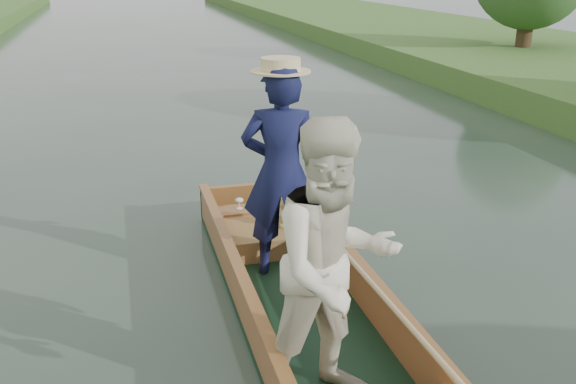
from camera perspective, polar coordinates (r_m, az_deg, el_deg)
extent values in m
plane|color=#283D30|center=(5.49, 1.63, -11.45)|extent=(120.00, 120.00, 0.00)
cylinder|color=#47331E|center=(19.70, 20.32, 13.51)|extent=(0.44, 0.44, 2.24)
cube|color=black|center=(5.47, 1.64, -11.09)|extent=(1.10, 5.00, 0.08)
cube|color=brown|center=(5.27, -3.76, -9.93)|extent=(0.08, 5.00, 0.32)
cube|color=brown|center=(5.52, 6.80, -8.54)|extent=(0.08, 5.00, 0.32)
cube|color=brown|center=(7.55, -3.60, -0.47)|extent=(1.10, 0.08, 0.32)
cube|color=brown|center=(5.18, -3.80, -8.20)|extent=(0.10, 5.00, 0.04)
cube|color=brown|center=(5.44, 6.88, -6.87)|extent=(0.10, 5.00, 0.04)
cube|color=brown|center=(7.02, -2.71, -1.54)|extent=(0.94, 0.30, 0.05)
imported|color=#13163C|center=(5.76, -0.63, 1.72)|extent=(0.82, 0.66, 1.96)
cylinder|color=beige|center=(5.54, -0.66, 11.03)|extent=(0.52, 0.52, 0.12)
imported|color=beige|center=(4.04, 4.13, -6.75)|extent=(1.06, 0.89, 1.92)
cube|color=#AA6A37|center=(6.66, -2.68, -3.77)|extent=(0.85, 0.90, 0.22)
sphere|color=tan|center=(6.54, -0.22, -2.14)|extent=(0.19, 0.19, 0.19)
sphere|color=tan|center=(6.48, -0.20, -0.99)|extent=(0.14, 0.14, 0.14)
sphere|color=tan|center=(6.45, -0.66, -0.51)|extent=(0.05, 0.05, 0.05)
sphere|color=tan|center=(6.47, 0.25, -0.43)|extent=(0.05, 0.05, 0.05)
sphere|color=tan|center=(6.43, -0.07, -1.28)|extent=(0.06, 0.06, 0.06)
sphere|color=tan|center=(6.49, -0.92, -2.04)|extent=(0.07, 0.07, 0.07)
sphere|color=tan|center=(6.54, 0.55, -1.89)|extent=(0.07, 0.07, 0.07)
sphere|color=tan|center=(6.54, -0.56, -2.93)|extent=(0.08, 0.08, 0.08)
sphere|color=tan|center=(6.56, 0.25, -2.85)|extent=(0.08, 0.08, 0.08)
cylinder|color=silver|center=(6.97, -4.33, -1.46)|extent=(0.07, 0.07, 0.01)
cylinder|color=silver|center=(6.96, -4.34, -1.15)|extent=(0.01, 0.01, 0.08)
ellipsoid|color=silver|center=(6.94, -4.35, -0.73)|extent=(0.09, 0.09, 0.05)
cylinder|color=tan|center=(5.46, 5.79, -6.24)|extent=(0.04, 3.99, 0.18)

